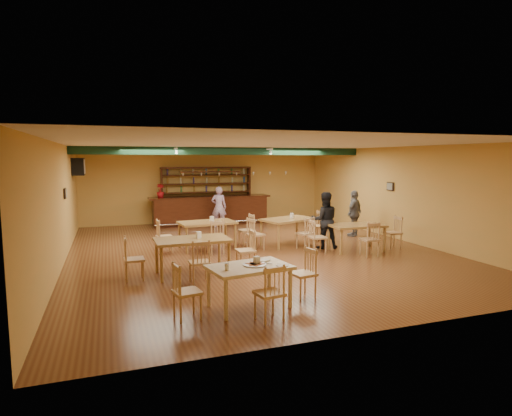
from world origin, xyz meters
name	(u,v)px	position (x,y,z in m)	size (l,w,h in m)	color
floor	(254,250)	(0.00, 0.00, 0.00)	(12.00, 12.00, 0.00)	#5C311A
ceiling_beam	(227,151)	(0.00, 2.80, 2.87)	(10.00, 0.30, 0.25)	black
track_rail_left	(171,149)	(-1.80, 3.40, 2.94)	(0.05, 2.50, 0.05)	silver
track_rail_right	(260,150)	(1.40, 3.40, 2.94)	(0.05, 2.50, 0.05)	silver
ac_unit	(78,167)	(-4.80, 4.20, 2.35)	(0.34, 0.70, 0.48)	silver
picture_left	(65,193)	(-4.97, 1.00, 1.70)	(0.04, 0.34, 0.28)	black
picture_right	(390,186)	(4.97, 0.50, 1.70)	(0.04, 0.34, 0.28)	black
bar_counter	(211,210)	(-0.06, 5.15, 0.56)	(4.79, 0.85, 1.13)	#32140A
back_bar_hutch	(207,195)	(-0.06, 5.78, 1.14)	(3.71, 0.40, 2.28)	#32140A
poinsettia	(160,191)	(-2.00, 5.15, 1.39)	(0.30, 0.30, 0.53)	maroon
dining_table_a	(207,235)	(-1.21, 0.69, 0.40)	(1.60, 0.96, 0.80)	olive
dining_table_b	(288,232)	(1.26, 0.43, 0.41)	(1.62, 0.97, 0.81)	olive
dining_table_c	(192,256)	(-2.14, -1.90, 0.41)	(1.65, 0.99, 0.83)	olive
dining_table_d	(356,237)	(2.75, -0.97, 0.38)	(1.52, 0.91, 0.76)	olive
near_table	(249,286)	(-1.59, -4.34, 0.38)	(1.40, 0.90, 0.75)	tan
pizza_tray	(255,265)	(-1.49, -4.34, 0.76)	(0.40, 0.40, 0.01)	silver
parmesan_shaker	(227,267)	(-2.04, -4.49, 0.81)	(0.07, 0.07, 0.11)	#EAE5C6
napkin_stack	(264,261)	(-1.24, -4.14, 0.77)	(0.20, 0.15, 0.03)	white
pizza_server	(262,263)	(-1.34, -4.29, 0.77)	(0.32, 0.09, 0.00)	silver
side_plate	(283,265)	(-1.04, -4.54, 0.76)	(0.22, 0.22, 0.01)	white
patron_bar	(219,207)	(0.08, 4.33, 0.78)	(0.57, 0.37, 1.56)	purple
patron_right_a	(324,220)	(2.06, -0.37, 0.83)	(0.80, 0.63, 1.66)	black
patron_right_b	(354,213)	(3.95, 1.03, 0.78)	(0.91, 0.38, 1.55)	slate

